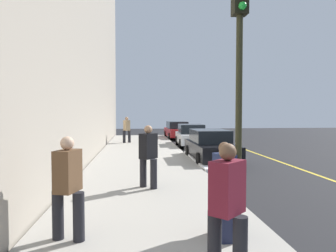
% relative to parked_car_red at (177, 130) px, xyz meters
% --- Properties ---
extents(ground_plane, '(56.00, 56.00, 0.00)m').
position_rel_parked_car_red_xyz_m(ground_plane, '(11.35, 0.08, -0.76)').
color(ground_plane, black).
extents(sidewalk, '(28.00, 4.60, 0.15)m').
position_rel_parked_car_red_xyz_m(sidewalk, '(11.35, -3.22, -0.68)').
color(sidewalk, '#A39E93').
rests_on(sidewalk, ground).
extents(building_facade, '(32.00, 0.80, 15.00)m').
position_rel_parked_car_red_xyz_m(building_facade, '(11.35, -5.97, 6.74)').
color(building_facade, '#9E9384').
rests_on(building_facade, ground).
extents(lane_stripe_centre, '(28.00, 0.14, 0.01)m').
position_rel_parked_car_red_xyz_m(lane_stripe_centre, '(11.35, 3.28, -0.75)').
color(lane_stripe_centre, gold).
rests_on(lane_stripe_centre, ground).
extents(snow_bank_curb, '(5.56, 0.56, 0.22)m').
position_rel_parked_car_red_xyz_m(snow_bank_curb, '(13.06, -0.62, -0.65)').
color(snow_bank_curb, white).
rests_on(snow_bank_curb, ground).
extents(parked_car_red, '(4.59, 2.02, 1.51)m').
position_rel_parked_car_red_xyz_m(parked_car_red, '(0.00, 0.00, 0.00)').
color(parked_car_red, black).
rests_on(parked_car_red, ground).
extents(parked_car_white, '(4.29, 2.00, 1.51)m').
position_rel_parked_car_red_xyz_m(parked_car_white, '(6.11, 0.19, -0.00)').
color(parked_car_white, black).
rests_on(parked_car_white, ground).
extents(parked_car_black, '(4.53, 1.95, 1.51)m').
position_rel_parked_car_red_xyz_m(parked_car_black, '(12.62, 0.02, -0.00)').
color(parked_car_black, black).
rests_on(parked_car_black, ground).
extents(pedestrian_navy_coat, '(0.50, 0.55, 1.69)m').
position_rel_parked_car_red_xyz_m(pedestrian_navy_coat, '(21.86, -1.86, 0.29)').
color(pedestrian_navy_coat, black).
rests_on(pedestrian_navy_coat, sidewalk).
extents(pedestrian_black_coat, '(0.58, 0.57, 1.84)m').
position_rel_parked_car_red_xyz_m(pedestrian_black_coat, '(18.24, -3.14, 0.37)').
color(pedestrian_black_coat, black).
rests_on(pedestrian_black_coat, sidewalk).
extents(pedestrian_tan_coat, '(0.59, 0.57, 1.86)m').
position_rel_parked_car_red_xyz_m(pedestrian_tan_coat, '(4.47, -4.22, 0.38)').
color(pedestrian_tan_coat, black).
rests_on(pedestrian_tan_coat, sidewalk).
extents(pedestrian_burgundy_coat, '(0.56, 0.57, 1.82)m').
position_rel_parked_car_red_xyz_m(pedestrian_burgundy_coat, '(23.39, -2.24, 0.36)').
color(pedestrian_burgundy_coat, black).
rests_on(pedestrian_burgundy_coat, sidewalk).
extents(pedestrian_brown_coat, '(0.56, 0.58, 1.82)m').
position_rel_parked_car_red_xyz_m(pedestrian_brown_coat, '(21.96, -4.67, 0.36)').
color(pedestrian_brown_coat, black).
rests_on(pedestrian_brown_coat, sidewalk).
extents(traffic_light_pole, '(0.35, 0.26, 4.68)m').
position_rel_parked_car_red_xyz_m(traffic_light_pole, '(21.92, -1.62, 2.53)').
color(traffic_light_pole, '#2D2D19').
rests_on(traffic_light_pole, sidewalk).
extents(rolling_suitcase, '(0.34, 0.22, 0.87)m').
position_rel_parked_car_red_xyz_m(rolling_suitcase, '(22.24, -1.94, -0.35)').
color(rolling_suitcase, '#191E38').
rests_on(rolling_suitcase, sidewalk).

